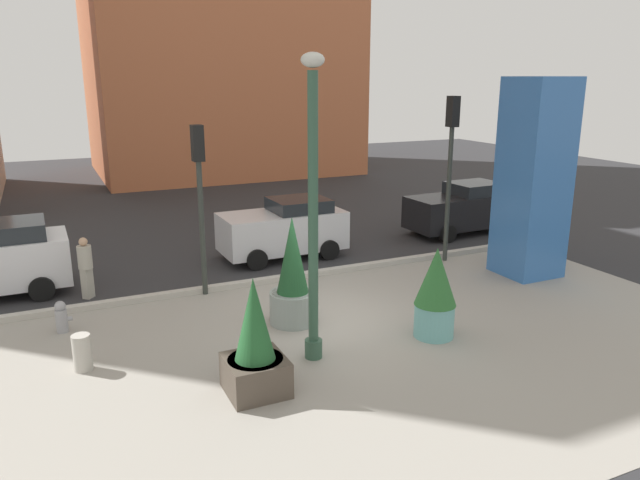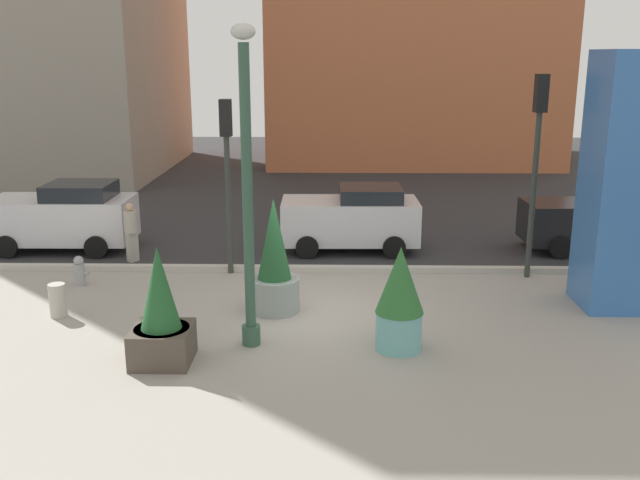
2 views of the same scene
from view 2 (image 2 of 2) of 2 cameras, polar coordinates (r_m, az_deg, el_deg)
ground_plane at (r=19.19m, az=-0.36°, el=-1.82°), size 60.00×60.00×0.00m
plaza_pavement at (r=13.56m, az=-1.02°, el=-9.11°), size 18.00×10.00×0.02m
curb_strip at (r=18.33m, az=-0.43°, el=-2.37°), size 18.00×0.24×0.16m
lamp_post at (r=13.08m, az=-5.92°, el=3.45°), size 0.44×0.44×6.04m
art_pillar_blue at (r=16.60m, az=23.56°, el=4.26°), size 1.55×1.55×5.61m
potted_plant_mid_plaza at (r=15.31m, az=-3.73°, el=-2.12°), size 1.08×1.08×2.57m
potted_plant_by_pillar at (r=13.13m, az=-12.82°, el=-6.05°), size 1.07×1.07×2.22m
potted_plant_curbside at (r=13.39m, az=6.50°, el=-4.73°), size 0.92×0.92×2.05m
fire_hydrant at (r=18.18m, az=-18.97°, el=-2.39°), size 0.36×0.26×0.75m
concrete_bollard at (r=16.17m, az=-20.56°, el=-4.64°), size 0.36×0.36×0.75m
traffic_light_corner at (r=17.99m, az=17.24°, el=7.45°), size 0.28×0.42×5.06m
traffic_light_far_side at (r=17.75m, az=-7.57°, el=6.63°), size 0.28×0.42×4.45m
car_curb_east at (r=21.69m, az=21.64°, el=1.60°), size 4.09×2.07×1.85m
car_intersection at (r=20.23m, az=2.62°, el=1.79°), size 3.93×2.09×1.86m
car_far_lane at (r=21.56m, az=-20.12°, el=1.81°), size 4.08×2.10×1.96m
pedestrian_crossing at (r=19.74m, az=-15.11°, el=0.85°), size 0.51×0.51×1.63m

